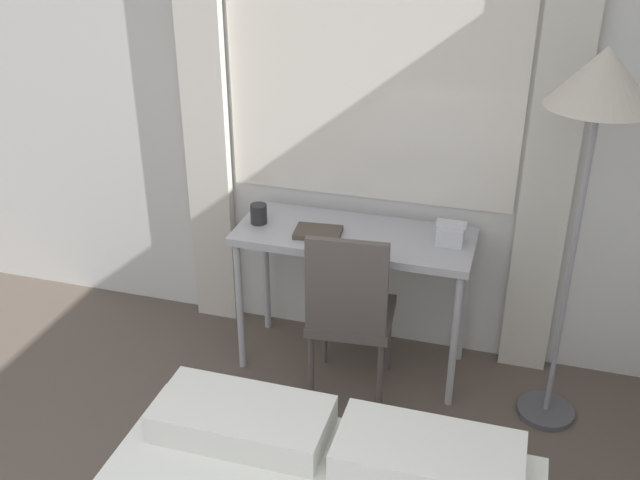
{
  "coord_description": "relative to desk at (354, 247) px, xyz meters",
  "views": [
    {
      "loc": [
        0.98,
        -0.58,
        2.43
      ],
      "look_at": [
        0.15,
        2.23,
        0.93
      ],
      "focal_mm": 42.0,
      "sensor_mm": 36.0,
      "label": 1
    }
  ],
  "objects": [
    {
      "name": "wall_back_with_window",
      "position": [
        -0.18,
        0.31,
        0.65
      ],
      "size": [
        4.63,
        0.13,
        2.7
      ],
      "color": "silver",
      "rests_on": "ground_plane"
    },
    {
      "name": "desk",
      "position": [
        0.0,
        0.0,
        0.0
      ],
      "size": [
        1.18,
        0.47,
        0.78
      ],
      "color": "#B2B2B7",
      "rests_on": "ground_plane"
    },
    {
      "name": "mug",
      "position": [
        -0.49,
        -0.02,
        0.13
      ],
      "size": [
        0.08,
        0.08,
        0.1
      ],
      "color": "#262628",
      "rests_on": "desk"
    },
    {
      "name": "desk_chair",
      "position": [
        0.05,
        -0.27,
        -0.19
      ],
      "size": [
        0.43,
        0.43,
        0.93
      ],
      "rotation": [
        0.0,
        0.0,
        0.09
      ],
      "color": "#59514C",
      "rests_on": "ground_plane"
    },
    {
      "name": "standing_lamp",
      "position": [
        1.02,
        -0.14,
        0.88
      ],
      "size": [
        0.44,
        0.44,
        1.79
      ],
      "color": "#4C4C51",
      "rests_on": "ground_plane"
    },
    {
      "name": "book",
      "position": [
        -0.17,
        -0.06,
        0.09
      ],
      "size": [
        0.24,
        0.18,
        0.02
      ],
      "rotation": [
        0.0,
        0.0,
        0.1
      ],
      "color": "#4C4238",
      "rests_on": "desk"
    },
    {
      "name": "telephone",
      "position": [
        0.47,
        0.04,
        0.13
      ],
      "size": [
        0.15,
        0.14,
        0.11
      ],
      "color": "silver",
      "rests_on": "desk"
    }
  ]
}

